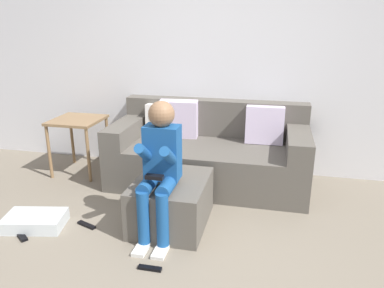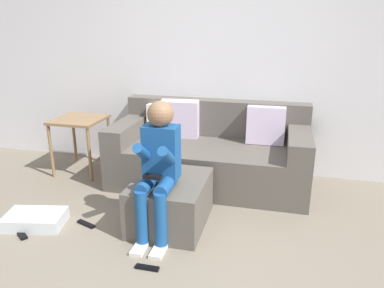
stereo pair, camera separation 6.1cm
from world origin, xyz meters
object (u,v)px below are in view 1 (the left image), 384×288
object	(u,v)px
remote_near_ottoman	(150,268)
remote_by_storage_bin	(87,225)
couch_sectional	(209,153)
remote_under_side_table	(21,236)
ottoman	(172,202)
side_table	(78,127)
storage_bin	(35,221)
person_seated	(160,163)

from	to	relation	value
remote_near_ottoman	remote_by_storage_bin	size ratio (longest dim) A/B	0.91
couch_sectional	remote_under_side_table	xyz separation A→B (m)	(-1.31, -1.48, -0.32)
ottoman	remote_by_storage_bin	bearing A→B (deg)	-162.94
ottoman	remote_near_ottoman	bearing A→B (deg)	-88.04
couch_sectional	remote_by_storage_bin	distance (m)	1.52
remote_by_storage_bin	side_table	bearing A→B (deg)	140.84
remote_near_ottoman	storage_bin	bearing A→B (deg)	163.52
couch_sectional	remote_by_storage_bin	world-z (taller)	couch_sectional
remote_under_side_table	storage_bin	bearing A→B (deg)	122.14
storage_bin	side_table	size ratio (longest dim) A/B	0.77
storage_bin	remote_near_ottoman	world-z (taller)	storage_bin
side_table	remote_by_storage_bin	xyz separation A→B (m)	(0.66, -1.13, -0.54)
ottoman	remote_near_ottoman	distance (m)	0.69
couch_sectional	storage_bin	world-z (taller)	couch_sectional
couch_sectional	ottoman	bearing A→B (deg)	-98.87
ottoman	remote_under_side_table	size ratio (longest dim) A/B	4.26
storage_bin	person_seated	bearing A→B (deg)	7.60
person_seated	remote_under_side_table	size ratio (longest dim) A/B	6.37
side_table	remote_by_storage_bin	bearing A→B (deg)	-59.75
side_table	remote_by_storage_bin	distance (m)	1.42
person_seated	remote_by_storage_bin	size ratio (longest dim) A/B	5.80
remote_under_side_table	couch_sectional	bearing A→B (deg)	84.66
storage_bin	remote_by_storage_bin	distance (m)	0.45
ottoman	remote_by_storage_bin	distance (m)	0.77
remote_under_side_table	ottoman	bearing A→B (deg)	59.48
ottoman	remote_by_storage_bin	world-z (taller)	ottoman
person_seated	side_table	bearing A→B (deg)	140.73
remote_by_storage_bin	person_seated	bearing A→B (deg)	24.04
ottoman	side_table	size ratio (longest dim) A/B	1.16
couch_sectional	storage_bin	size ratio (longest dim) A/B	4.16
couch_sectional	person_seated	world-z (taller)	person_seated
person_seated	remote_under_side_table	xyz separation A→B (m)	(-1.12, -0.32, -0.62)
person_seated	remote_near_ottoman	distance (m)	0.79
storage_bin	remote_by_storage_bin	bearing A→B (deg)	13.92
couch_sectional	ottoman	xyz separation A→B (m)	(-0.15, -0.98, -0.12)
couch_sectional	remote_under_side_table	size ratio (longest dim) A/B	11.84
couch_sectional	remote_under_side_table	world-z (taller)	couch_sectional
person_seated	side_table	world-z (taller)	person_seated
person_seated	remote_near_ottoman	bearing A→B (deg)	-82.60
remote_by_storage_bin	remote_under_side_table	size ratio (longest dim) A/B	1.10
couch_sectional	storage_bin	bearing A→B (deg)	-134.77
remote_near_ottoman	remote_under_side_table	bearing A→B (deg)	171.71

